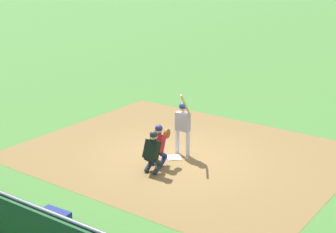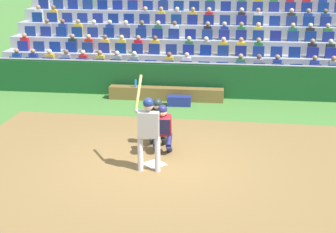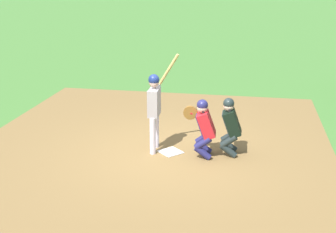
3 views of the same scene
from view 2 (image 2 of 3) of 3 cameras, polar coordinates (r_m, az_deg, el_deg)
name	(u,v)px [view 2 (image 2 of 3)]	position (r m, az deg, el deg)	size (l,w,h in m)	color
ground_plane	(154,165)	(12.05, -1.54, -5.46)	(160.00, 160.00, 0.00)	#457933
infield_dirt_patch	(151,173)	(11.60, -1.92, -6.40)	(9.98, 8.17, 0.01)	olive
home_plate_marker	(154,164)	(12.05, -1.54, -5.39)	(0.44, 0.44, 0.02)	white
batter_at_plate	(148,126)	(11.34, -2.26, -1.10)	(0.59, 0.64, 2.16)	silver
catcher_crouching	(162,126)	(12.45, -0.66, -1.12)	(0.47, 0.72, 1.30)	navy
home_plate_umpire	(158,120)	(13.01, -1.16, -0.36)	(0.46, 0.46, 1.30)	#202B2B
dugout_wall	(181,80)	(17.72, 1.52, 4.14)	(14.74, 0.24, 1.22)	#14461F
dugout_bench	(166,94)	(17.34, -0.22, 2.59)	(3.94, 0.40, 0.44)	brown
water_bottle_on_bench	(136,83)	(17.34, -3.69, 3.77)	(0.07, 0.07, 0.27)	blue
equipment_duffel_bag	(179,101)	(16.69, 1.27, 1.78)	(0.77, 0.36, 0.32)	navy
bleacher_stand	(193,43)	(22.33, 2.82, 8.29)	(15.33, 5.33, 3.64)	#989AA2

